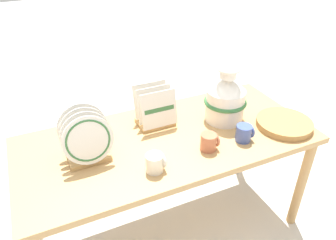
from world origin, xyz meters
The scene contains 9 objects.
ground_plane centered at (0.00, 0.00, 0.00)m, with size 14.00×14.00×0.00m, color beige.
display_table centered at (0.00, 0.00, 0.60)m, with size 1.55×0.70×0.67m.
ceramic_vase centered at (0.36, 0.04, 0.81)m, with size 0.24×0.24×0.32m.
dish_rack_round_plates centered at (-0.41, 0.00, 0.78)m, with size 0.23×0.17×0.26m.
dish_rack_square_plates centered at (-0.01, 0.15, 0.75)m, with size 0.20×0.17×0.22m.
wicker_charger_stack centered at (0.63, -0.17, 0.69)m, with size 0.30×0.30×0.04m.
mug_cobalt_glaze centered at (0.35, -0.18, 0.72)m, with size 0.09×0.08×0.09m.
mug_terracotta_glaze centered at (0.15, -0.17, 0.72)m, with size 0.09×0.08×0.09m.
mug_cream_glaze centered at (-0.16, -0.21, 0.72)m, with size 0.09×0.08×0.09m.
Camera 1 is at (-0.58, -1.27, 1.67)m, focal length 35.00 mm.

